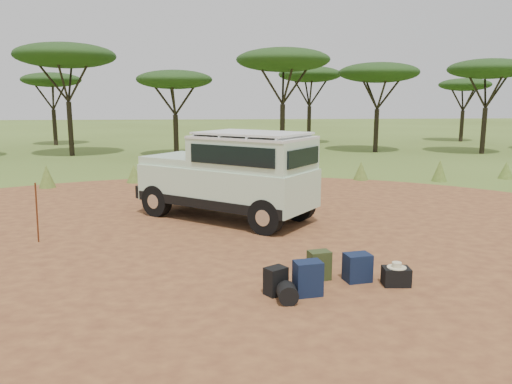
{
  "coord_description": "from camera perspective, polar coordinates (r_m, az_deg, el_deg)",
  "views": [
    {
      "loc": [
        0.11,
        -10.32,
        3.22
      ],
      "look_at": [
        1.11,
        1.49,
        1.0
      ],
      "focal_mm": 35.0,
      "sensor_mm": 36.0,
      "label": 1
    }
  ],
  "objects": [
    {
      "name": "backpack_black",
      "position": [
        8.42,
        2.27,
        -10.14
      ],
      "size": [
        0.43,
        0.4,
        0.47
      ],
      "primitive_type": "cube",
      "rotation": [
        0.0,
        0.0,
        0.57
      ],
      "color": "black",
      "rests_on": "ground"
    },
    {
      "name": "grass_fringe",
      "position": [
        19.19,
        -4.8,
        2.14
      ],
      "size": [
        36.6,
        1.6,
        0.9
      ],
      "color": "#536925",
      "rests_on": "ground"
    },
    {
      "name": "ground",
      "position": [
        10.81,
        -5.26,
        -6.77
      ],
      "size": [
        140.0,
        140.0,
        0.0
      ],
      "primitive_type": "plane",
      "color": "#536925",
      "rests_on": "ground"
    },
    {
      "name": "dirt_clearing",
      "position": [
        10.81,
        -5.26,
        -6.75
      ],
      "size": [
        23.0,
        23.0,
        0.01
      ],
      "primitive_type": "cylinder",
      "color": "#9C6033",
      "rests_on": "ground"
    },
    {
      "name": "acacia_treeline",
      "position": [
        30.18,
        -3.74,
        13.73
      ],
      "size": [
        46.7,
        13.2,
        6.26
      ],
      "color": "black",
      "rests_on": "ground"
    },
    {
      "name": "backpack_olive",
      "position": [
        9.15,
        7.23,
        -8.31
      ],
      "size": [
        0.43,
        0.35,
        0.53
      ],
      "primitive_type": "cube",
      "rotation": [
        0.0,
        0.0,
        0.21
      ],
      "color": "#33401D",
      "rests_on": "ground"
    },
    {
      "name": "hard_case",
      "position": [
        9.16,
        15.72,
        -9.28
      ],
      "size": [
        0.48,
        0.36,
        0.33
      ],
      "primitive_type": "cube",
      "rotation": [
        0.0,
        0.0,
        -0.07
      ],
      "color": "black",
      "rests_on": "ground"
    },
    {
      "name": "walking_staff",
      "position": [
        12.09,
        -23.75,
        -2.23
      ],
      "size": [
        0.21,
        0.43,
        1.44
      ],
      "primitive_type": "cylinder",
      "rotation": [
        0.29,
        0.0,
        0.41
      ],
      "color": "brown",
      "rests_on": "ground"
    },
    {
      "name": "duffel_navy",
      "position": [
        9.18,
        11.52,
        -8.46
      ],
      "size": [
        0.5,
        0.41,
        0.51
      ],
      "primitive_type": "cube",
      "rotation": [
        0.0,
        0.0,
        0.18
      ],
      "color": "#13233E",
      "rests_on": "ground"
    },
    {
      "name": "safari_hat",
      "position": [
        9.1,
        15.78,
        -8.1
      ],
      "size": [
        0.33,
        0.33,
        0.1
      ],
      "color": "beige",
      "rests_on": "hard_case"
    },
    {
      "name": "stuff_sack",
      "position": [
        8.13,
        3.61,
        -11.5
      ],
      "size": [
        0.33,
        0.33,
        0.32
      ],
      "primitive_type": "cylinder",
      "rotation": [
        1.57,
        0.0,
        0.01
      ],
      "color": "black",
      "rests_on": "ground"
    },
    {
      "name": "backpack_navy",
      "position": [
        8.42,
        5.94,
        -9.79
      ],
      "size": [
        0.49,
        0.39,
        0.59
      ],
      "primitive_type": "cube",
      "rotation": [
        0.0,
        0.0,
        0.16
      ],
      "color": "#13233E",
      "rests_on": "ground"
    },
    {
      "name": "safari_vehicle",
      "position": [
        13.37,
        -2.86,
        1.69
      ],
      "size": [
        5.0,
        4.48,
        2.38
      ],
      "rotation": [
        0.0,
        0.0,
        -0.66
      ],
      "color": "silver",
      "rests_on": "ground"
    }
  ]
}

